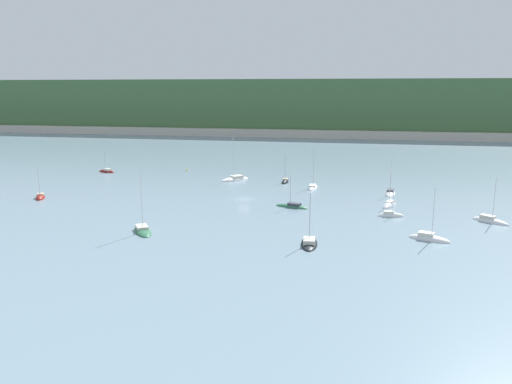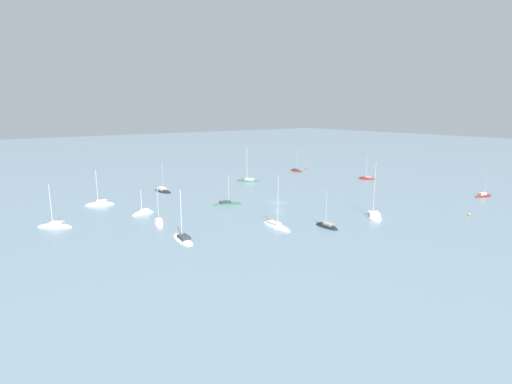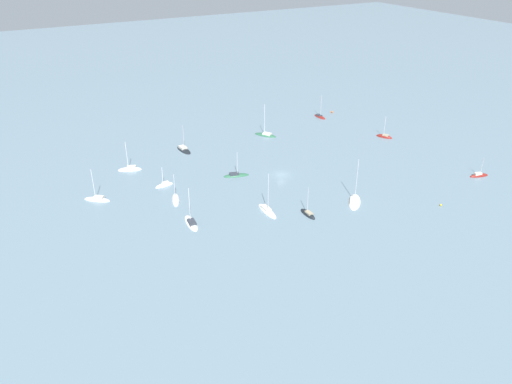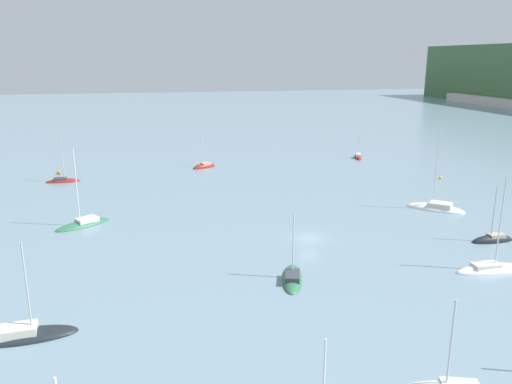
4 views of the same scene
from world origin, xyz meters
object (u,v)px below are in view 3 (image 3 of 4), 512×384
(sailboat_4, at_px, (236,176))
(mooring_buoy_0, at_px, (441,205))
(sailboat_1, at_px, (267,211))
(mooring_buoy_1, at_px, (332,112))
(sailboat_7, at_px, (176,200))
(sailboat_11, at_px, (184,150))
(sailboat_6, at_px, (479,176))
(sailboat_8, at_px, (308,214))
(sailboat_3, at_px, (266,135))
(sailboat_13, at_px, (320,117))
(sailboat_9, at_px, (384,137))
(sailboat_0, at_px, (97,200))
(sailboat_5, at_px, (191,223))
(sailboat_10, at_px, (164,185))
(sailboat_2, at_px, (354,202))
(sailboat_12, at_px, (130,170))

(sailboat_4, bearing_deg, mooring_buoy_0, -30.43)
(sailboat_1, relative_size, mooring_buoy_1, 14.99)
(sailboat_7, distance_m, sailboat_11, 34.29)
(sailboat_6, height_order, mooring_buoy_1, sailboat_6)
(sailboat_8, relative_size, mooring_buoy_0, 15.64)
(sailboat_6, xyz_separation_m, mooring_buoy_0, (23.40, 7.25, 0.17))
(sailboat_3, distance_m, sailboat_13, 28.75)
(sailboat_9, bearing_deg, sailboat_4, 65.00)
(sailboat_6, xyz_separation_m, sailboat_7, (82.48, -29.04, -0.03))
(sailboat_0, height_order, sailboat_5, sailboat_5)
(sailboat_4, bearing_deg, sailboat_7, -148.01)
(sailboat_8, xyz_separation_m, sailboat_10, (26.02, -32.89, 0.02))
(sailboat_8, height_order, sailboat_10, sailboat_8)
(sailboat_10, bearing_deg, sailboat_9, 173.16)
(sailboat_9, xyz_separation_m, sailboat_10, (79.44, -1.51, 0.02))
(sailboat_0, bearing_deg, mooring_buoy_0, -171.19)
(sailboat_2, bearing_deg, mooring_buoy_0, -82.16)
(sailboat_9, xyz_separation_m, mooring_buoy_1, (0.06, -29.97, 0.31))
(sailboat_3, relative_size, mooring_buoy_0, 22.18)
(sailboat_5, distance_m, mooring_buoy_1, 95.51)
(mooring_buoy_0, bearing_deg, sailboat_12, -43.50)
(sailboat_7, height_order, sailboat_11, sailboat_11)
(sailboat_12, xyz_separation_m, mooring_buoy_0, (-64.15, 60.88, 0.16))
(sailboat_1, height_order, sailboat_4, sailboat_1)
(sailboat_13, bearing_deg, sailboat_11, -85.87)
(sailboat_11, bearing_deg, mooring_buoy_1, 91.98)
(sailboat_0, relative_size, sailboat_8, 1.16)
(sailboat_6, distance_m, sailboat_10, 90.79)
(sailboat_6, relative_size, sailboat_13, 0.72)
(sailboat_6, relative_size, mooring_buoy_0, 12.61)
(sailboat_11, height_order, mooring_buoy_1, sailboat_11)
(sailboat_1, xyz_separation_m, sailboat_3, (-26.43, -46.41, 0.03))
(sailboat_10, bearing_deg, sailboat_5, 80.98)
(sailboat_12, bearing_deg, sailboat_9, -169.50)
(sailboat_9, bearing_deg, sailboat_1, 84.59)
(sailboat_1, height_order, sailboat_13, sailboat_1)
(sailboat_4, bearing_deg, sailboat_11, 120.57)
(sailboat_2, relative_size, sailboat_6, 1.93)
(sailboat_6, bearing_deg, sailboat_4, 166.43)
(sailboat_2, distance_m, sailboat_11, 60.80)
(mooring_buoy_0, bearing_deg, sailboat_3, -77.64)
(sailboat_5, bearing_deg, mooring_buoy_1, -51.41)
(sailboat_12, relative_size, mooring_buoy_1, 12.83)
(sailboat_1, xyz_separation_m, sailboat_2, (-22.46, 7.07, 0.02))
(mooring_buoy_1, bearing_deg, mooring_buoy_0, 74.50)
(sailboat_2, xyz_separation_m, sailboat_13, (-31.92, -60.22, -0.01))
(sailboat_8, relative_size, sailboat_11, 0.90)
(sailboat_3, distance_m, mooring_buoy_0, 67.40)
(sailboat_0, relative_size, sailboat_10, 1.48)
(sailboat_13, bearing_deg, sailboat_7, -64.52)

